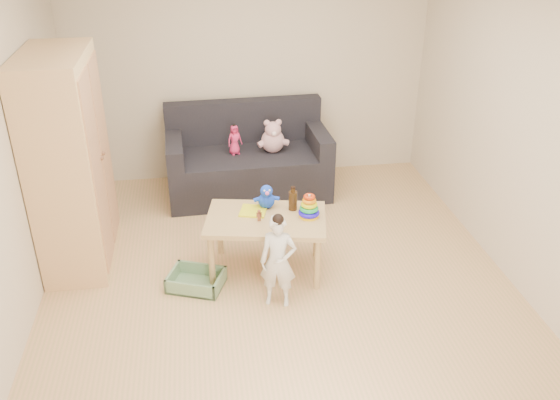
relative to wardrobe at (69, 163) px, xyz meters
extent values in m
plane|color=tan|center=(1.73, -0.62, -0.95)|extent=(4.50, 4.50, 0.00)
plane|color=beige|center=(1.73, 1.63, 0.35)|extent=(4.00, 0.00, 4.00)
plane|color=beige|center=(1.73, -2.87, 0.35)|extent=(4.00, 0.00, 4.00)
plane|color=beige|center=(-0.27, -0.62, 0.35)|extent=(0.00, 4.50, 4.50)
plane|color=beige|center=(3.73, -0.62, 0.35)|extent=(0.00, 4.50, 4.50)
cube|color=#E3BF7C|center=(0.00, 0.00, 0.00)|extent=(0.53, 1.05, 1.90)
cube|color=black|center=(1.64, 1.09, -0.70)|extent=(1.77, 0.93, 0.49)
cube|color=tan|center=(1.64, -0.46, -0.68)|extent=(1.12, 0.83, 0.54)
imported|color=silver|center=(1.68, -0.95, -0.56)|extent=(0.33, 0.26, 0.79)
imported|color=#E92B67|center=(1.50, 1.07, -0.30)|extent=(0.19, 0.16, 0.32)
cylinder|color=yellow|center=(2.01, -0.50, -0.40)|extent=(0.17, 0.17, 0.02)
cylinder|color=silver|center=(2.01, -0.50, -0.30)|extent=(0.02, 0.02, 0.20)
torus|color=#200EEB|center=(2.01, -0.50, -0.37)|extent=(0.18, 0.18, 0.04)
torus|color=green|center=(2.01, -0.50, -0.33)|extent=(0.16, 0.16, 0.04)
torus|color=#CDD50B|center=(2.01, -0.50, -0.29)|extent=(0.14, 0.14, 0.04)
torus|color=orange|center=(2.01, -0.50, -0.26)|extent=(0.12, 0.12, 0.04)
torus|color=red|center=(2.01, -0.50, -0.22)|extent=(0.10, 0.10, 0.03)
cylinder|color=black|center=(1.89, -0.35, -0.33)|extent=(0.08, 0.08, 0.17)
cylinder|color=black|center=(1.89, -0.35, -0.23)|extent=(0.03, 0.03, 0.05)
cylinder|color=black|center=(1.89, -0.35, -0.20)|extent=(0.04, 0.04, 0.01)
cube|color=yellow|center=(1.54, -0.34, -0.40)|extent=(0.27, 0.27, 0.02)
camera|label=1|loc=(1.11, -4.86, 2.07)|focal=38.00mm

